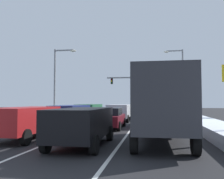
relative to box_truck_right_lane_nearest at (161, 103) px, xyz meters
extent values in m
plane|color=black|center=(-3.61, 6.63, -1.90)|extent=(120.00, 120.00, 0.00)
cube|color=silver|center=(-1.91, 10.22, -1.90)|extent=(0.14, 39.47, 0.01)
cube|color=silver|center=(-5.31, 10.22, -1.90)|extent=(0.14, 39.47, 0.01)
cube|color=silver|center=(3.39, 10.22, -1.59)|extent=(2.13, 39.47, 0.62)
cube|color=silver|center=(-10.61, 10.22, -1.61)|extent=(1.67, 39.47, 0.59)
cube|color=#38383D|center=(0.00, 2.68, -0.34)|extent=(2.35, 2.20, 2.00)
cube|color=#333338|center=(0.00, -0.92, 0.16)|extent=(2.35, 5.00, 2.60)
cylinder|color=black|center=(-1.12, 2.98, -1.44)|extent=(0.28, 0.92, 0.92)
cylinder|color=black|center=(1.13, 2.98, -1.44)|extent=(0.28, 0.92, 0.92)
cylinder|color=black|center=(-1.12, -2.42, -1.44)|extent=(0.28, 0.92, 0.92)
cylinder|color=black|center=(1.13, -2.42, -1.44)|extent=(0.28, 0.92, 0.92)
cube|color=silver|center=(-0.32, 8.40, -0.86)|extent=(1.95, 4.90, 1.25)
cube|color=black|center=(-0.32, 5.99, -0.58)|extent=(1.56, 0.06, 0.55)
cube|color=red|center=(-1.10, 6.00, -0.96)|extent=(0.20, 0.08, 0.28)
cube|color=red|center=(0.46, 6.00, -0.96)|extent=(0.20, 0.08, 0.28)
cylinder|color=black|center=(-1.27, 10.10, -1.53)|extent=(0.25, 0.74, 0.74)
cylinder|color=black|center=(0.64, 10.10, -1.53)|extent=(0.25, 0.74, 0.74)
cylinder|color=black|center=(-1.27, 6.70, -1.53)|extent=(0.25, 0.74, 0.74)
cylinder|color=black|center=(0.64, 6.70, -1.53)|extent=(0.25, 0.74, 0.74)
cube|color=#937F60|center=(-0.34, 15.72, -0.86)|extent=(1.95, 4.90, 1.25)
cube|color=black|center=(-0.34, 13.31, -0.58)|extent=(1.56, 0.06, 0.55)
cube|color=red|center=(-1.12, 13.32, -0.96)|extent=(0.20, 0.08, 0.28)
cube|color=red|center=(0.44, 13.32, -0.96)|extent=(0.20, 0.08, 0.28)
cylinder|color=black|center=(-1.29, 17.42, -1.53)|extent=(0.25, 0.74, 0.74)
cylinder|color=black|center=(0.62, 17.42, -1.53)|extent=(0.25, 0.74, 0.74)
cylinder|color=black|center=(-1.29, 14.02, -1.53)|extent=(0.25, 0.74, 0.74)
cylinder|color=black|center=(0.62, 14.02, -1.53)|extent=(0.25, 0.74, 0.74)
cube|color=black|center=(-3.52, -1.19, -0.86)|extent=(1.95, 4.90, 1.25)
cube|color=black|center=(-3.52, -3.60, -0.58)|extent=(1.56, 0.06, 0.55)
cube|color=red|center=(-4.30, -3.59, -0.96)|extent=(0.20, 0.08, 0.28)
cube|color=red|center=(-2.74, -3.59, -0.96)|extent=(0.20, 0.08, 0.28)
cylinder|color=black|center=(-4.48, 0.51, -1.53)|extent=(0.25, 0.74, 0.74)
cylinder|color=black|center=(-2.57, 0.51, -1.53)|extent=(0.25, 0.74, 0.74)
cylinder|color=black|center=(-4.48, -2.89, -1.53)|extent=(0.25, 0.74, 0.74)
cylinder|color=black|center=(-2.57, -2.89, -1.53)|extent=(0.25, 0.74, 0.74)
cube|color=maroon|center=(-3.52, 5.98, -1.27)|extent=(1.82, 4.50, 0.70)
cube|color=black|center=(-3.52, 5.83, -0.67)|extent=(1.64, 2.20, 0.55)
cube|color=red|center=(-4.21, 3.78, -1.15)|extent=(0.24, 0.08, 0.14)
cube|color=red|center=(-2.83, 3.78, -1.15)|extent=(0.24, 0.08, 0.14)
cylinder|color=black|center=(-4.41, 7.53, -1.57)|extent=(0.22, 0.66, 0.66)
cylinder|color=black|center=(-2.63, 7.53, -1.57)|extent=(0.22, 0.66, 0.66)
cylinder|color=black|center=(-4.41, 4.43, -1.57)|extent=(0.22, 0.66, 0.66)
cylinder|color=black|center=(-2.63, 4.43, -1.57)|extent=(0.22, 0.66, 0.66)
cube|color=#B7BABF|center=(-3.64, 12.53, -0.86)|extent=(1.95, 4.90, 1.25)
cube|color=black|center=(-3.64, 10.12, -0.58)|extent=(1.56, 0.06, 0.55)
cube|color=red|center=(-4.42, 10.13, -0.96)|extent=(0.20, 0.08, 0.28)
cube|color=red|center=(-2.86, 10.13, -0.96)|extent=(0.20, 0.08, 0.28)
cylinder|color=black|center=(-4.60, 14.23, -1.53)|extent=(0.25, 0.74, 0.74)
cylinder|color=black|center=(-2.69, 14.23, -1.53)|extent=(0.25, 0.74, 0.74)
cylinder|color=black|center=(-4.60, 10.83, -1.53)|extent=(0.25, 0.74, 0.74)
cylinder|color=black|center=(-2.69, 10.83, -1.53)|extent=(0.25, 0.74, 0.74)
cube|color=maroon|center=(-7.01, 0.20, -0.86)|extent=(1.95, 4.90, 1.25)
cube|color=red|center=(-6.23, -2.20, -0.96)|extent=(0.20, 0.08, 0.28)
cylinder|color=black|center=(-7.97, 1.90, -1.53)|extent=(0.25, 0.74, 0.74)
cylinder|color=black|center=(-6.06, 1.90, -1.53)|extent=(0.25, 0.74, 0.74)
cylinder|color=black|center=(-6.06, -1.50, -1.53)|extent=(0.25, 0.74, 0.74)
cube|color=navy|center=(-6.85, 6.89, -0.86)|extent=(1.95, 4.90, 1.25)
cube|color=black|center=(-6.85, 4.48, -0.58)|extent=(1.56, 0.06, 0.55)
cube|color=red|center=(-7.63, 4.49, -0.96)|extent=(0.20, 0.08, 0.28)
cube|color=red|center=(-6.07, 4.49, -0.96)|extent=(0.20, 0.08, 0.28)
cylinder|color=black|center=(-7.80, 8.59, -1.53)|extent=(0.25, 0.74, 0.74)
cylinder|color=black|center=(-5.89, 8.59, -1.53)|extent=(0.25, 0.74, 0.74)
cylinder|color=black|center=(-7.80, 5.19, -1.53)|extent=(0.25, 0.74, 0.74)
cylinder|color=black|center=(-5.89, 5.19, -1.53)|extent=(0.25, 0.74, 0.74)
cube|color=#1E5633|center=(-7.25, 14.23, -0.86)|extent=(1.95, 4.90, 1.25)
cube|color=black|center=(-7.25, 11.82, -0.58)|extent=(1.56, 0.06, 0.55)
cube|color=red|center=(-8.03, 11.83, -0.96)|extent=(0.20, 0.08, 0.28)
cube|color=red|center=(-6.47, 11.83, -0.96)|extent=(0.20, 0.08, 0.28)
cylinder|color=black|center=(-8.20, 15.93, -1.53)|extent=(0.25, 0.74, 0.74)
cylinder|color=black|center=(-6.29, 15.93, -1.53)|extent=(0.25, 0.74, 0.74)
cylinder|color=black|center=(-8.20, 12.53, -1.53)|extent=(0.25, 0.74, 0.74)
cylinder|color=black|center=(-6.29, 12.53, -1.53)|extent=(0.25, 0.74, 0.74)
cylinder|color=slate|center=(2.99, 28.16, 1.20)|extent=(0.28, 0.28, 6.20)
cube|color=slate|center=(-2.41, 28.16, 4.05)|extent=(10.80, 0.20, 0.20)
cube|color=black|center=(-0.21, 28.16, 3.47)|extent=(0.34, 0.34, 0.95)
sphere|color=#4C0A0A|center=(-0.21, 27.97, 3.76)|extent=(0.22, 0.22, 0.22)
sphere|color=#F2AD14|center=(-0.21, 27.97, 3.47)|extent=(0.22, 0.22, 0.22)
sphere|color=#0C3819|center=(-0.21, 27.97, 3.19)|extent=(0.22, 0.22, 0.22)
cube|color=black|center=(-3.61, 28.16, 3.47)|extent=(0.34, 0.34, 0.95)
sphere|color=#4C0A0A|center=(-3.61, 27.97, 3.76)|extent=(0.22, 0.22, 0.22)
sphere|color=#F2AD14|center=(-3.61, 27.97, 3.47)|extent=(0.22, 0.22, 0.22)
sphere|color=#0C3819|center=(-3.61, 27.97, 3.19)|extent=(0.22, 0.22, 0.22)
cube|color=black|center=(-7.01, 28.16, 3.47)|extent=(0.34, 0.34, 0.95)
sphere|color=#4C0A0A|center=(-7.01, 27.97, 3.76)|extent=(0.22, 0.22, 0.22)
sphere|color=#F2AD14|center=(-7.01, 27.97, 3.47)|extent=(0.22, 0.22, 0.22)
sphere|color=#0C3819|center=(-7.01, 27.97, 3.19)|extent=(0.22, 0.22, 0.22)
cylinder|color=gray|center=(3.84, 22.77, 2.70)|extent=(0.22, 0.22, 9.21)
cube|color=gray|center=(2.74, 22.77, 7.16)|extent=(2.20, 0.14, 0.14)
ellipsoid|color=#EAE5C6|center=(1.64, 22.77, 7.06)|extent=(0.70, 0.36, 0.24)
cylinder|color=gray|center=(-11.54, 14.88, 2.14)|extent=(0.22, 0.22, 8.07)
cube|color=gray|center=(-10.44, 14.88, 6.02)|extent=(2.20, 0.14, 0.14)
ellipsoid|color=#EAE5C6|center=(-9.34, 14.88, 5.92)|extent=(0.70, 0.36, 0.24)
camera|label=1|loc=(-0.45, -11.73, 0.07)|focal=38.91mm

